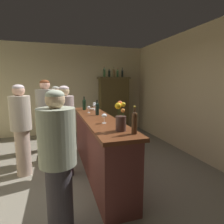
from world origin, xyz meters
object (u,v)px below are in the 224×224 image
(wine_bottle_rose, at_px, (134,122))
(flower_arrangement, at_px, (121,119))
(wine_glass_spare, at_px, (104,116))
(wine_bottle_chardonnay, at_px, (84,104))
(display_bottle_center, at_px, (114,72))
(wine_glass_front, at_px, (94,106))
(display_bottle_midright, at_px, (118,73))
(cheese_plate, at_px, (92,109))
(display_bottle_right, at_px, (122,73))
(wine_bottle_syrah, at_px, (97,108))
(wine_glass_mid, at_px, (89,108))
(patron_by_cabinet, at_px, (21,126))
(patron_redhead, at_px, (58,159))
(patron_tall, at_px, (65,127))
(patron_in_grey, at_px, (47,118))
(display_bottle_left, at_px, (104,72))
(bar_counter, at_px, (98,145))
(display_bottle_midleft, at_px, (109,73))
(wine_glass_rear, at_px, (94,104))
(display_cabinet, at_px, (114,104))
(patron_near_entrance, at_px, (57,115))

(wine_bottle_rose, distance_m, flower_arrangement, 0.22)
(wine_bottle_rose, relative_size, wine_glass_spare, 2.28)
(wine_bottle_chardonnay, bearing_deg, display_bottle_center, 53.42)
(wine_glass_front, xyz_separation_m, display_bottle_midright, (1.16, 1.79, 0.81))
(cheese_plate, distance_m, display_bottle_right, 2.28)
(wine_bottle_syrah, xyz_separation_m, display_bottle_center, (1.12, 2.44, 0.81))
(wine_glass_mid, distance_m, patron_by_cabinet, 1.29)
(display_bottle_midright, bearing_deg, wine_bottle_chardonnay, -129.26)
(patron_redhead, distance_m, patron_tall, 1.32)
(flower_arrangement, bearing_deg, display_bottle_center, 73.46)
(patron_in_grey, height_order, patron_redhead, patron_in_grey)
(cheese_plate, distance_m, patron_tall, 1.25)
(wine_glass_front, height_order, patron_by_cabinet, patron_by_cabinet)
(wine_glass_mid, xyz_separation_m, display_bottle_right, (1.52, 2.13, 0.82))
(wine_glass_mid, relative_size, flower_arrangement, 0.38)
(display_bottle_left, bearing_deg, wine_bottle_chardonnay, -118.77)
(bar_counter, relative_size, display_bottle_left, 8.57)
(display_bottle_midleft, relative_size, display_bottle_center, 0.82)
(display_bottle_right, relative_size, patron_redhead, 0.19)
(wine_bottle_rose, distance_m, patron_by_cabinet, 2.14)
(wine_bottle_chardonnay, relative_size, display_bottle_midleft, 1.13)
(wine_bottle_syrah, bearing_deg, wine_glass_rear, 81.40)
(display_bottle_midleft, bearing_deg, display_bottle_right, -0.00)
(wine_bottle_chardonnay, distance_m, cheese_plate, 0.26)
(wine_bottle_rose, distance_m, wine_bottle_chardonnay, 2.19)
(display_cabinet, bearing_deg, patron_redhead, -115.48)
(display_bottle_midright, bearing_deg, patron_near_entrance, -150.40)
(wine_bottle_rose, bearing_deg, wine_glass_rear, 89.95)
(wine_bottle_chardonnay, relative_size, patron_by_cabinet, 0.19)
(display_cabinet, relative_size, wine_glass_spare, 12.27)
(wine_glass_mid, height_order, patron_redhead, patron_redhead)
(wine_bottle_chardonnay, distance_m, wine_glass_spare, 1.49)
(wine_bottle_chardonnay, bearing_deg, wine_bottle_syrah, -80.07)
(bar_counter, height_order, display_bottle_right, display_bottle_right)
(wine_bottle_rose, bearing_deg, patron_near_entrance, 107.89)
(display_bottle_midright, bearing_deg, wine_glass_front, -123.00)
(display_bottle_left, bearing_deg, display_bottle_midright, -0.00)
(display_cabinet, height_order, cheese_plate, display_cabinet)
(display_bottle_center, distance_m, display_bottle_right, 0.29)
(display_bottle_midright, bearing_deg, display_bottle_left, 180.00)
(patron_tall, distance_m, patron_near_entrance, 1.50)
(wine_bottle_chardonnay, relative_size, flower_arrangement, 0.79)
(wine_glass_rear, bearing_deg, display_bottle_center, 56.80)
(display_bottle_right, height_order, patron_near_entrance, display_bottle_right)
(patron_in_grey, bearing_deg, wine_glass_front, 48.10)
(wine_bottle_rose, height_order, flower_arrangement, flower_arrangement)
(cheese_plate, relative_size, patron_redhead, 0.09)
(wine_glass_front, distance_m, wine_glass_mid, 0.39)
(wine_bottle_rose, distance_m, cheese_plate, 2.27)
(wine_bottle_syrah, xyz_separation_m, cheese_plate, (0.07, 0.85, -0.12))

